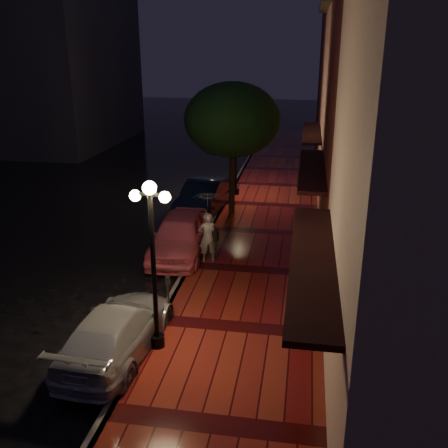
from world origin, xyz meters
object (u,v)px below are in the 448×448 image
Objects in this scene: streetlamp_far at (236,147)px; navy_car at (203,197)px; pink_car at (180,235)px; streetlamp_near at (153,257)px; parking_meter at (168,295)px; silver_car at (117,330)px; woman_with_umbrella at (208,217)px; street_tree at (232,122)px.

navy_car is at bearing -110.90° from streetlamp_far.
streetlamp_far is 8.08m from pink_car.
pink_car is at bearing 98.74° from streetlamp_near.
parking_meter is at bearing 91.19° from streetlamp_near.
streetlamp_near and streetlamp_far have the same top height.
pink_car is at bearing -96.93° from streetlamp_far.
navy_car reaches higher than parking_meter.
silver_car is (0.00, -6.42, -0.14)m from pink_car.
silver_car is 5.87m from woman_with_umbrella.
streetlamp_far is 8.65m from woman_with_umbrella.
pink_car reaches higher than parking_meter.
pink_car is 6.42m from silver_car.
pink_car is 1.00× the size of navy_car.
street_tree is (0.26, -3.01, 1.64)m from streetlamp_far.
streetlamp_near reaches higher than silver_car.
navy_car is at bearing 174.81° from street_tree.
streetlamp_near is 5.45m from woman_with_umbrella.
streetlamp_far is 3.59m from navy_car.
pink_car is 5.06m from parking_meter.
woman_with_umbrella is (1.20, -0.80, 1.03)m from pink_car.
streetlamp_far is 12.89m from parking_meter.
silver_car is 1.78× the size of woman_with_umbrella.
street_tree reaches higher than parking_meter.
navy_car is at bearing -86.32° from silver_car.
street_tree reaches higher than silver_car.
streetlamp_far is at bearing -105.62° from woman_with_umbrella.
silver_car is 3.30× the size of parking_meter.
woman_with_umbrella is at bearing 87.31° from streetlamp_near.
pink_car is at bearing -104.11° from street_tree.
streetlamp_far reaches higher than pink_car.
pink_car is at bearing -87.08° from silver_car.
parking_meter is (-0.03, -12.79, -1.63)m from streetlamp_far.
street_tree is 1.30× the size of silver_car.
parking_meter is at bearing -82.19° from pink_car.
streetlamp_far is at bearing 83.10° from parking_meter.
parking_meter is at bearing -119.56° from silver_car.
woman_with_umbrella is (0.25, 5.39, -0.78)m from streetlamp_near.
street_tree is 1.25× the size of navy_car.
navy_car is 1.04× the size of silver_car.
navy_car is 1.84× the size of woman_with_umbrella.
streetlamp_near is 1.71× the size of woman_with_umbrella.
streetlamp_near is at bearing -78.93° from navy_car.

